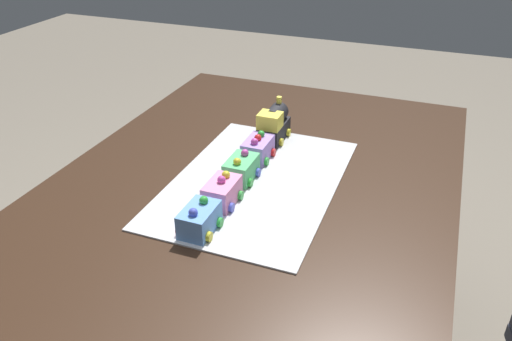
% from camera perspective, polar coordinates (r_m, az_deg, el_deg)
% --- Properties ---
extents(dining_table, '(1.40, 1.00, 0.74)m').
position_cam_1_polar(dining_table, '(1.36, -0.26, -4.97)').
color(dining_table, '#382316').
rests_on(dining_table, ground).
extents(cake_board, '(0.60, 0.40, 0.00)m').
position_cam_1_polar(cake_board, '(1.29, 0.00, -1.23)').
color(cake_board, silver).
rests_on(cake_board, dining_table).
extents(cake_locomotive, '(0.14, 0.08, 0.12)m').
position_cam_1_polar(cake_locomotive, '(1.49, 1.99, 5.20)').
color(cake_locomotive, '#232328').
rests_on(cake_locomotive, cake_board).
extents(cake_car_hopper_lavender, '(0.10, 0.08, 0.07)m').
position_cam_1_polar(cake_car_hopper_lavender, '(1.38, 0.21, 2.46)').
color(cake_car_hopper_lavender, '#AD84E0').
rests_on(cake_car_hopper_lavender, cake_board).
extents(cake_car_flatbed_mint_green, '(0.10, 0.08, 0.07)m').
position_cam_1_polar(cake_car_flatbed_mint_green, '(1.29, -1.67, 0.19)').
color(cake_car_flatbed_mint_green, '#59CC7A').
rests_on(cake_car_flatbed_mint_green, cake_board).
extents(cake_car_tanker_bubblegum, '(0.10, 0.08, 0.07)m').
position_cam_1_polar(cake_car_tanker_bubblegum, '(1.20, -3.82, -2.41)').
color(cake_car_tanker_bubblegum, pink).
rests_on(cake_car_tanker_bubblegum, cake_board).
extents(cake_car_caboose_sky_blue, '(0.10, 0.08, 0.07)m').
position_cam_1_polar(cake_car_caboose_sky_blue, '(1.11, -6.36, -5.45)').
color(cake_car_caboose_sky_blue, '#669EEA').
rests_on(cake_car_caboose_sky_blue, cake_board).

